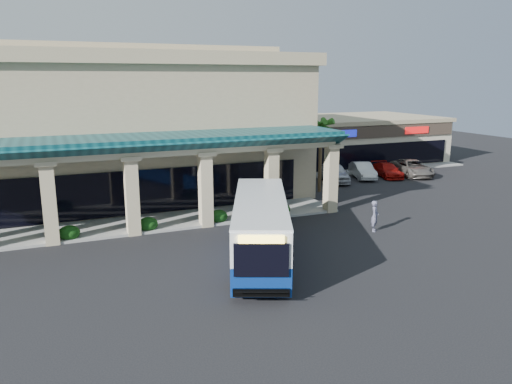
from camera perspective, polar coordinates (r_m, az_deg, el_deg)
name	(u,v)px	position (r m, az deg, el deg)	size (l,w,h in m)	color
ground	(285,245)	(28.11, 3.39, -6.03)	(110.00, 110.00, 0.00)	black
main_building	(100,124)	(40.15, -17.44, 7.40)	(30.80, 14.80, 11.35)	tan
arcade	(119,183)	(31.49, -15.40, 0.96)	(30.00, 6.20, 5.70)	#0A373E
strip_mall	(336,139)	(56.75, 9.09, 5.99)	(22.50, 12.50, 4.90)	beige
palm_0	(320,152)	(40.74, 7.37, 4.59)	(2.40, 2.40, 6.60)	#266019
palm_1	(313,151)	(43.86, 6.53, 4.67)	(2.40, 2.40, 5.80)	#266019
broadleaf_tree	(268,151)	(47.46, 1.43, 4.76)	(2.60, 2.60, 4.81)	#0F340B
transit_bus	(260,229)	(25.48, 0.51, -4.28)	(2.63, 11.30, 3.16)	navy
pedestrian	(375,216)	(31.08, 13.42, -2.68)	(0.69, 0.45, 1.90)	#575770
car_silver	(334,172)	(45.34, 8.94, 2.22)	(1.98, 4.92, 1.68)	silver
car_white	(363,170)	(47.41, 12.08, 2.42)	(1.55, 4.44, 1.46)	silver
car_red	(387,170)	(48.57, 14.78, 2.42)	(1.80, 4.43, 1.29)	#9F0F0A
car_gray	(412,168)	(49.85, 17.40, 2.65)	(2.52, 5.46, 1.52)	#69635C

